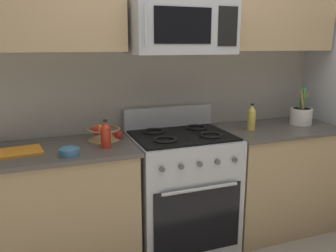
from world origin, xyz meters
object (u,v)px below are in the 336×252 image
object	(u,v)px
range_oven	(181,190)
bottle_hot_sauce	(106,135)
apple_loose	(118,135)
bottle_oil	(252,118)
prep_bowl	(69,152)
microwave	(181,27)
fruit_basket	(103,133)
utensil_crock	(301,115)
cutting_board	(15,152)

from	to	relation	value
range_oven	bottle_hot_sauce	world-z (taller)	bottle_hot_sauce
apple_loose	bottle_oil	distance (m)	1.09
bottle_oil	bottle_hot_sauce	bearing A→B (deg)	-175.92
range_oven	prep_bowl	distance (m)	0.98
microwave	fruit_basket	bearing A→B (deg)	171.47
apple_loose	prep_bowl	bearing A→B (deg)	-143.67
bottle_oil	prep_bowl	bearing A→B (deg)	-173.10
microwave	utensil_crock	distance (m)	1.35
bottle_oil	cutting_board	bearing A→B (deg)	-179.63
range_oven	microwave	world-z (taller)	microwave
apple_loose	cutting_board	bearing A→B (deg)	-171.13
bottle_oil	bottle_hot_sauce	world-z (taller)	bottle_oil
microwave	bottle_oil	size ratio (longest dim) A/B	3.39
microwave	prep_bowl	bearing A→B (deg)	-165.38
cutting_board	bottle_hot_sauce	distance (m)	0.58
microwave	utensil_crock	xyz separation A→B (m)	(1.14, -0.01, -0.72)
fruit_basket	cutting_board	world-z (taller)	fruit_basket
utensil_crock	bottle_hot_sauce	size ratio (longest dim) A/B	1.67
cutting_board	bottle_oil	bearing A→B (deg)	0.37
microwave	bottle_oil	xyz separation A→B (m)	(0.61, -0.04, -0.70)
range_oven	prep_bowl	bearing A→B (deg)	-167.14
microwave	prep_bowl	world-z (taller)	microwave
cutting_board	prep_bowl	bearing A→B (deg)	-26.69
cutting_board	prep_bowl	distance (m)	0.37
fruit_basket	apple_loose	distance (m)	0.11
range_oven	microwave	xyz separation A→B (m)	(-0.00, 0.03, 1.24)
microwave	range_oven	bearing A→B (deg)	-89.95
fruit_basket	apple_loose	world-z (taller)	fruit_basket
bottle_hot_sauce	prep_bowl	bearing A→B (deg)	-160.03
fruit_basket	range_oven	bearing A→B (deg)	-11.19
fruit_basket	cutting_board	bearing A→B (deg)	-166.63
microwave	bottle_oil	world-z (taller)	microwave
microwave	apple_loose	world-z (taller)	microwave
utensil_crock	cutting_board	distance (m)	2.31
utensil_crock	range_oven	bearing A→B (deg)	-179.06
apple_loose	utensil_crock	bearing A→B (deg)	-2.22
range_oven	bottle_oil	size ratio (longest dim) A/B	4.99
bottle_oil	bottle_hot_sauce	distance (m)	1.21
cutting_board	bottle_oil	world-z (taller)	bottle_oil
cutting_board	bottle_oil	size ratio (longest dim) A/B	1.52
utensil_crock	apple_loose	size ratio (longest dim) A/B	4.72
utensil_crock	prep_bowl	size ratio (longest dim) A/B	2.57
apple_loose	cutting_board	distance (m)	0.71
bottle_oil	bottle_hot_sauce	size ratio (longest dim) A/B	1.13
range_oven	bottle_oil	xyz separation A→B (m)	(0.61, -0.02, 0.54)
bottle_hot_sauce	cutting_board	bearing A→B (deg)	172.62
utensil_crock	apple_loose	bearing A→B (deg)	177.78
bottle_hot_sauce	fruit_basket	bearing A→B (deg)	84.43
range_oven	cutting_board	xyz separation A→B (m)	(-1.17, -0.03, 0.44)
fruit_basket	bottle_hot_sauce	world-z (taller)	bottle_hot_sauce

